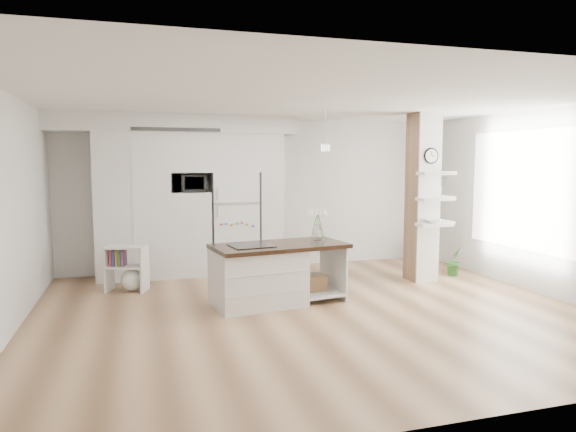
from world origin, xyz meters
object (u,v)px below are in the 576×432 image
at_px(kitchen_island, 266,273).
at_px(floor_plant_a, 454,260).
at_px(bookshelf, 128,271).
at_px(refrigerator, 234,222).

bearing_deg(kitchen_island, floor_plant_a, 4.66).
relative_size(kitchen_island, floor_plant_a, 3.64).
bearing_deg(floor_plant_a, bookshelf, 174.89).
distance_m(kitchen_island, floor_plant_a, 3.58).
distance_m(refrigerator, bookshelf, 2.07).
distance_m(refrigerator, floor_plant_a, 3.83).
xyz_separation_m(refrigerator, bookshelf, (-1.76, -0.91, -0.58)).
distance_m(bookshelf, floor_plant_a, 5.31).
relative_size(refrigerator, bookshelf, 2.57).
height_order(refrigerator, kitchen_island, refrigerator).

